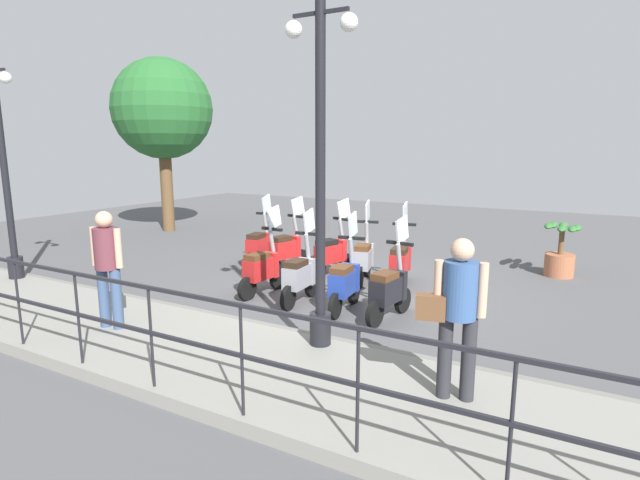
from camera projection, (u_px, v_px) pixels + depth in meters
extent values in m
plane|color=#4C4C4F|center=(339.00, 295.00, 8.75)|extent=(28.00, 28.00, 0.00)
cube|color=gray|center=(219.00, 357.00, 5.99)|extent=(2.20, 20.00, 0.15)
cube|color=slate|center=(269.00, 330.00, 6.89)|extent=(0.10, 20.00, 0.15)
cube|color=black|center=(148.00, 288.00, 4.92)|extent=(0.04, 16.00, 0.04)
cube|color=black|center=(151.00, 333.00, 5.01)|extent=(0.04, 16.00, 0.04)
cylinder|color=black|center=(511.00, 431.00, 3.38)|extent=(0.03, 0.03, 1.05)
cylinder|color=black|center=(358.00, 391.00, 3.93)|extent=(0.03, 0.03, 1.05)
cylinder|color=black|center=(242.00, 361.00, 4.47)|extent=(0.03, 0.03, 1.05)
cylinder|color=black|center=(151.00, 338.00, 5.02)|extent=(0.03, 0.03, 1.05)
cylinder|color=black|center=(78.00, 319.00, 5.56)|extent=(0.03, 0.03, 1.05)
cylinder|color=black|center=(19.00, 303.00, 6.11)|extent=(0.03, 0.03, 1.05)
cylinder|color=black|center=(320.00, 329.00, 6.17)|extent=(0.26, 0.26, 0.40)
cylinder|color=black|center=(320.00, 178.00, 5.82)|extent=(0.12, 0.12, 4.12)
cube|color=black|center=(320.00, 12.00, 5.48)|extent=(0.04, 0.70, 0.04)
sphere|color=white|center=(349.00, 22.00, 5.34)|extent=(0.20, 0.20, 0.20)
sphere|color=white|center=(294.00, 29.00, 5.68)|extent=(0.20, 0.20, 0.20)
cylinder|color=black|center=(16.00, 267.00, 9.26)|extent=(0.26, 0.26, 0.40)
cylinder|color=black|center=(5.00, 171.00, 8.93)|extent=(0.12, 0.12, 3.95)
sphere|color=white|center=(5.00, 78.00, 8.47)|extent=(0.20, 0.20, 0.20)
cylinder|color=#28282D|center=(468.00, 360.00, 4.78)|extent=(0.14, 0.14, 0.82)
cylinder|color=#28282D|center=(445.00, 357.00, 4.84)|extent=(0.14, 0.14, 0.82)
cylinder|color=#335184|center=(460.00, 290.00, 4.68)|extent=(0.38, 0.38, 0.55)
sphere|color=tan|center=(462.00, 250.00, 4.61)|extent=(0.22, 0.22, 0.22)
cylinder|color=tan|center=(483.00, 290.00, 4.62)|extent=(0.09, 0.09, 0.52)
cylinder|color=tan|center=(438.00, 287.00, 4.73)|extent=(0.09, 0.09, 0.52)
cube|color=brown|center=(431.00, 307.00, 4.73)|extent=(0.20, 0.30, 0.24)
cylinder|color=#384C70|center=(104.00, 297.00, 6.73)|extent=(0.14, 0.14, 0.82)
cylinder|color=#384C70|center=(117.00, 299.00, 6.66)|extent=(0.14, 0.14, 0.82)
cylinder|color=brown|center=(106.00, 248.00, 6.57)|extent=(0.36, 0.36, 0.55)
sphere|color=tan|center=(104.00, 219.00, 6.50)|extent=(0.22, 0.22, 0.22)
cylinder|color=tan|center=(94.00, 246.00, 6.63)|extent=(0.09, 0.09, 0.52)
cylinder|color=tan|center=(118.00, 248.00, 6.50)|extent=(0.09, 0.09, 0.52)
cylinder|color=brown|center=(167.00, 189.00, 15.09)|extent=(0.36, 0.36, 2.54)
sphere|color=#235B28|center=(162.00, 109.00, 14.64)|extent=(2.92, 2.92, 2.92)
cylinder|color=#9E5B3D|center=(559.00, 265.00, 9.96)|extent=(0.56, 0.56, 0.45)
cylinder|color=brown|center=(561.00, 242.00, 9.87)|extent=(0.10, 0.10, 0.50)
ellipsoid|color=#2D6B2D|center=(564.00, 225.00, 10.03)|extent=(0.56, 0.16, 0.10)
ellipsoid|color=#2D6B2D|center=(562.00, 229.00, 9.60)|extent=(0.56, 0.16, 0.10)
ellipsoid|color=#2D6B2D|center=(549.00, 226.00, 9.94)|extent=(0.56, 0.16, 0.10)
ellipsoid|color=#2D6B2D|center=(577.00, 228.00, 9.70)|extent=(0.56, 0.16, 0.10)
ellipsoid|color=#2D6B2D|center=(553.00, 225.00, 10.06)|extent=(0.56, 0.16, 0.10)
ellipsoid|color=#2D6B2D|center=(572.00, 229.00, 9.58)|extent=(0.56, 0.16, 0.10)
cylinder|color=black|center=(403.00, 300.00, 7.79)|extent=(0.41, 0.14, 0.40)
cylinder|color=black|center=(375.00, 314.00, 7.15)|extent=(0.41, 0.14, 0.40)
cube|color=black|center=(387.00, 290.00, 7.35)|extent=(0.64, 0.37, 0.36)
cube|color=black|center=(397.00, 284.00, 7.58)|extent=(0.16, 0.31, 0.44)
cube|color=#4C2D19|center=(385.00, 276.00, 7.26)|extent=(0.43, 0.32, 0.10)
cylinder|color=gray|center=(399.00, 261.00, 7.56)|extent=(0.19, 0.10, 0.55)
cube|color=black|center=(400.00, 243.00, 7.50)|extent=(0.13, 0.44, 0.05)
cube|color=silver|center=(402.00, 230.00, 7.51)|extent=(0.39, 0.09, 0.42)
cylinder|color=black|center=(354.00, 292.00, 8.25)|extent=(0.41, 0.12, 0.40)
cylinder|color=black|center=(335.00, 306.00, 7.50)|extent=(0.41, 0.12, 0.40)
cube|color=navy|center=(343.00, 283.00, 7.75)|extent=(0.62, 0.33, 0.36)
cube|color=navy|center=(350.00, 277.00, 8.00)|extent=(0.15, 0.31, 0.44)
cube|color=#4C2D19|center=(342.00, 269.00, 7.64)|extent=(0.42, 0.30, 0.10)
cylinder|color=gray|center=(351.00, 255.00, 7.99)|extent=(0.19, 0.09, 0.55)
cube|color=black|center=(351.00, 238.00, 7.94)|extent=(0.10, 0.44, 0.05)
cube|color=silver|center=(353.00, 225.00, 7.96)|extent=(0.39, 0.07, 0.42)
cylinder|color=black|center=(312.00, 285.00, 8.63)|extent=(0.40, 0.10, 0.40)
cylinder|color=black|center=(288.00, 298.00, 7.90)|extent=(0.40, 0.10, 0.40)
cube|color=gray|center=(298.00, 276.00, 8.14)|extent=(0.61, 0.31, 0.36)
cube|color=gray|center=(306.00, 271.00, 8.39)|extent=(0.14, 0.31, 0.44)
cube|color=black|center=(296.00, 263.00, 8.03)|extent=(0.41, 0.28, 0.10)
cylinder|color=gray|center=(308.00, 250.00, 8.37)|extent=(0.19, 0.08, 0.55)
cube|color=black|center=(308.00, 234.00, 8.32)|extent=(0.08, 0.44, 0.05)
cube|color=silver|center=(309.00, 221.00, 8.34)|extent=(0.39, 0.05, 0.42)
cylinder|color=black|center=(278.00, 278.00, 9.08)|extent=(0.41, 0.12, 0.40)
cylinder|color=black|center=(247.00, 289.00, 8.41)|extent=(0.41, 0.12, 0.40)
cube|color=#B21E1E|center=(260.00, 269.00, 8.62)|extent=(0.62, 0.33, 0.36)
cube|color=#B21E1E|center=(270.00, 264.00, 8.85)|extent=(0.15, 0.31, 0.44)
cube|color=#4C2D19|center=(257.00, 257.00, 8.52)|extent=(0.42, 0.29, 0.10)
cylinder|color=gray|center=(272.00, 244.00, 8.84)|extent=(0.19, 0.09, 0.55)
cube|color=black|center=(272.00, 229.00, 8.78)|extent=(0.10, 0.44, 0.05)
cube|color=silver|center=(274.00, 217.00, 8.80)|extent=(0.39, 0.06, 0.42)
cylinder|color=black|center=(404.00, 271.00, 9.62)|extent=(0.41, 0.14, 0.40)
cylinder|color=black|center=(396.00, 282.00, 8.85)|extent=(0.41, 0.14, 0.40)
cube|color=#B21E1E|center=(400.00, 262.00, 9.11)|extent=(0.64, 0.37, 0.36)
cube|color=#B21E1E|center=(403.00, 258.00, 9.37)|extent=(0.17, 0.32, 0.44)
cube|color=black|center=(399.00, 251.00, 9.00)|extent=(0.44, 0.32, 0.10)
cylinder|color=gray|center=(404.00, 239.00, 9.36)|extent=(0.19, 0.10, 0.55)
cube|color=black|center=(404.00, 224.00, 9.31)|extent=(0.13, 0.44, 0.05)
cube|color=silver|center=(405.00, 213.00, 9.33)|extent=(0.39, 0.09, 0.42)
cylinder|color=black|center=(367.00, 267.00, 9.93)|extent=(0.41, 0.18, 0.40)
cylinder|color=black|center=(360.00, 277.00, 9.14)|extent=(0.41, 0.18, 0.40)
cube|color=gray|center=(363.00, 259.00, 9.40)|extent=(0.65, 0.42, 0.36)
cube|color=gray|center=(366.00, 254.00, 9.67)|extent=(0.19, 0.32, 0.44)
cube|color=#4C2D19|center=(363.00, 247.00, 9.29)|extent=(0.45, 0.35, 0.10)
cylinder|color=gray|center=(367.00, 236.00, 9.66)|extent=(0.19, 0.11, 0.55)
cube|color=black|center=(367.00, 222.00, 9.61)|extent=(0.17, 0.44, 0.05)
cube|color=silver|center=(368.00, 211.00, 9.63)|extent=(0.38, 0.12, 0.42)
cylinder|color=black|center=(346.00, 263.00, 10.25)|extent=(0.41, 0.19, 0.40)
cylinder|color=black|center=(317.00, 270.00, 9.68)|extent=(0.41, 0.19, 0.40)
cube|color=#B21E1E|center=(329.00, 253.00, 9.85)|extent=(0.65, 0.44, 0.36)
cube|color=#B21E1E|center=(339.00, 250.00, 10.05)|extent=(0.20, 0.32, 0.44)
cube|color=black|center=(327.00, 242.00, 9.76)|extent=(0.46, 0.36, 0.10)
cylinder|color=gray|center=(342.00, 233.00, 10.02)|extent=(0.20, 0.12, 0.55)
cube|color=black|center=(342.00, 219.00, 9.97)|extent=(0.18, 0.44, 0.05)
cube|color=silver|center=(344.00, 209.00, 9.98)|extent=(0.38, 0.14, 0.42)
cylinder|color=black|center=(301.00, 259.00, 10.65)|extent=(0.41, 0.17, 0.40)
cylinder|color=black|center=(272.00, 265.00, 10.05)|extent=(0.41, 0.17, 0.40)
cube|color=#B21E1E|center=(284.00, 249.00, 10.24)|extent=(0.65, 0.41, 0.36)
cube|color=#B21E1E|center=(294.00, 246.00, 10.44)|extent=(0.19, 0.32, 0.44)
cube|color=black|center=(281.00, 239.00, 10.14)|extent=(0.45, 0.35, 0.10)
cylinder|color=gray|center=(296.00, 229.00, 10.42)|extent=(0.19, 0.11, 0.55)
cube|color=black|center=(296.00, 216.00, 10.37)|extent=(0.16, 0.44, 0.05)
cube|color=silver|center=(298.00, 206.00, 10.37)|extent=(0.38, 0.12, 0.42)
cylinder|color=black|center=(270.00, 254.00, 11.07)|extent=(0.41, 0.13, 0.40)
cylinder|color=black|center=(251.00, 262.00, 10.32)|extent=(0.41, 0.13, 0.40)
cube|color=#B21E1E|center=(258.00, 246.00, 10.57)|extent=(0.63, 0.35, 0.36)
cube|color=#B21E1E|center=(265.00, 243.00, 10.82)|extent=(0.15, 0.31, 0.44)
cube|color=black|center=(256.00, 236.00, 10.46)|extent=(0.43, 0.30, 0.10)
cylinder|color=gray|center=(266.00, 226.00, 10.81)|extent=(0.19, 0.09, 0.55)
cube|color=black|center=(265.00, 214.00, 10.76)|extent=(0.11, 0.44, 0.05)
cube|color=silver|center=(267.00, 204.00, 10.78)|extent=(0.39, 0.07, 0.42)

